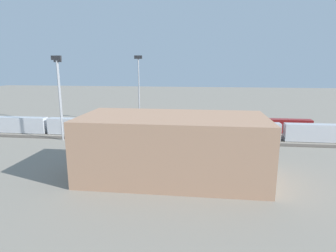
{
  "coord_description": "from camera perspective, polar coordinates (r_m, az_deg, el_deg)",
  "views": [
    {
      "loc": [
        -13.61,
        87.69,
        21.58
      ],
      "look_at": [
        -2.96,
        0.63,
        2.5
      ],
      "focal_mm": 29.94,
      "sensor_mm": 36.0,
      "label": 1
    }
  ],
  "objects": [
    {
      "name": "train_on_track_3",
      "position": [
        85.81,
        -1.83,
        -0.5
      ],
      "size": [
        119.8,
        3.0,
        5.0
      ],
      "color": "silver",
      "rests_on": "ground_plane"
    },
    {
      "name": "ground_plane",
      "position": [
        91.33,
        -1.8,
        -1.4
      ],
      "size": [
        400.0,
        400.0,
        0.0
      ],
      "primitive_type": "plane",
      "color": "gray"
    },
    {
      "name": "maintenance_shed",
      "position": [
        54.3,
        0.97,
        -4.29
      ],
      "size": [
        35.11,
        16.65,
        12.21
      ],
      "primitive_type": "cube",
      "color": "tan",
      "rests_on": "ground_plane"
    },
    {
      "name": "track_bed_2",
      "position": [
        91.31,
        -1.8,
        -1.36
      ],
      "size": [
        140.0,
        2.8,
        0.12
      ],
      "primitive_type": "cube",
      "color": "#3D3833",
      "rests_on": "ground_plane"
    },
    {
      "name": "track_bed_3",
      "position": [
        86.52,
        -2.3,
        -2.14
      ],
      "size": [
        140.0,
        2.8,
        0.12
      ],
      "primitive_type": "cube",
      "color": "#3D3833",
      "rests_on": "ground_plane"
    },
    {
      "name": "light_mast_2",
      "position": [
        114.16,
        -21.25,
        8.41
      ],
      "size": [
        2.8,
        0.7,
        23.9
      ],
      "color": "#9EA0A5",
      "rests_on": "ground_plane"
    },
    {
      "name": "light_mast_1",
      "position": [
        85.68,
        -21.38,
        7.49
      ],
      "size": [
        2.8,
        0.7,
        24.2
      ],
      "color": "#9EA0A5",
      "rests_on": "ground_plane"
    },
    {
      "name": "train_on_track_1",
      "position": [
        94.74,
        8.15,
        0.28
      ],
      "size": [
        66.4,
        3.06,
        4.4
      ],
      "color": "maroon",
      "rests_on": "ground_plane"
    },
    {
      "name": "track_bed_1",
      "position": [
        96.12,
        -1.35,
        -0.67
      ],
      "size": [
        140.0,
        2.8,
        0.12
      ],
      "primitive_type": "cube",
      "color": "#3D3833",
      "rests_on": "ground_plane"
    },
    {
      "name": "light_mast_0",
      "position": [
        104.4,
        -5.99,
        9.22
      ],
      "size": [
        2.8,
        0.7,
        25.02
      ],
      "color": "#9EA0A5",
      "rests_on": "ground_plane"
    },
    {
      "name": "track_bed_4",
      "position": [
        81.76,
        -2.86,
        -3.0
      ],
      "size": [
        140.0,
        2.8,
        0.12
      ],
      "primitive_type": "cube",
      "color": "#4C443D",
      "rests_on": "ground_plane"
    },
    {
      "name": "train_on_track_0",
      "position": [
        100.63,
        -1.36,
        1.14
      ],
      "size": [
        10.0,
        3.0,
        5.0
      ],
      "color": "#D85914",
      "rests_on": "ground_plane"
    },
    {
      "name": "train_on_track_2",
      "position": [
        93.06,
        -8.34,
        0.07
      ],
      "size": [
        66.4,
        3.0,
        4.4
      ],
      "color": "black",
      "rests_on": "ground_plane"
    },
    {
      "name": "track_bed_0",
      "position": [
        100.95,
        -0.94,
        -0.04
      ],
      "size": [
        140.0,
        2.8,
        0.12
      ],
      "primitive_type": "cube",
      "color": "#3D3833",
      "rests_on": "ground_plane"
    }
  ]
}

